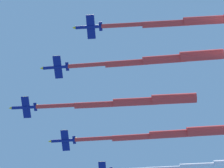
% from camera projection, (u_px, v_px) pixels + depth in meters
% --- Properties ---
extents(jet_lead, '(37.79, 56.93, 3.77)m').
position_uv_depth(jet_lead, '(136.00, 101.00, 183.72)').
color(jet_lead, navy).
extents(jet_port_inner, '(35.05, 54.99, 3.78)m').
position_uv_depth(jet_port_inner, '(165.00, 59.00, 178.97)').
color(jet_port_inner, navy).
extents(jet_starboard_inner, '(36.88, 56.89, 3.69)m').
position_uv_depth(jet_starboard_inner, '(172.00, 134.00, 188.34)').
color(jet_starboard_inner, navy).
extents(jet_port_mid, '(37.53, 56.94, 3.82)m').
position_uv_depth(jet_port_mid, '(208.00, 20.00, 172.48)').
color(jet_port_mid, navy).
extents(jet_starboard_mid, '(35.66, 53.33, 3.74)m').
position_uv_depth(jet_starboard_mid, '(200.00, 167.00, 193.90)').
color(jet_starboard_mid, navy).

